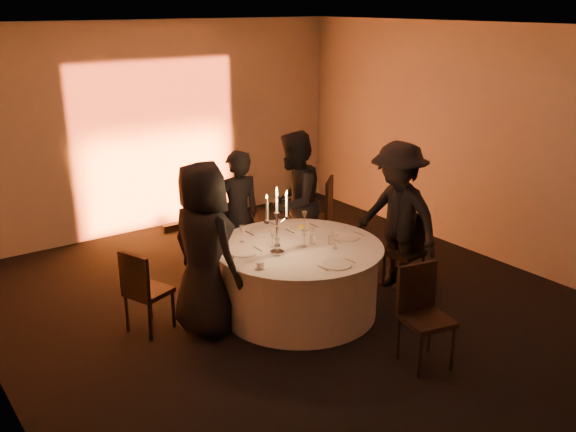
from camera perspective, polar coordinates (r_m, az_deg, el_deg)
floor at (r=7.12m, az=0.94°, el=-8.45°), size 7.00×7.00×0.00m
ceiling at (r=6.35m, az=1.09°, el=16.44°), size 7.00×7.00×0.00m
wall_back at (r=9.55m, az=-11.69°, el=7.71°), size 7.00×0.00×7.00m
wall_right at (r=8.66m, az=17.29°, el=6.16°), size 0.00×7.00×7.00m
uplighter_fixture at (r=9.66m, az=-10.40°, el=-1.01°), size 0.25×0.12×0.10m
banquet_table at (r=6.96m, az=0.96°, el=-5.63°), size 1.80×1.80×0.77m
chair_left at (r=6.65m, az=-12.78°, el=-6.24°), size 0.50×0.50×0.89m
chair_back_left at (r=7.83m, az=-6.30°, el=-2.03°), size 0.45×0.45×0.89m
chair_back_right at (r=8.38m, az=2.82°, el=0.26°), size 0.66×0.66×1.07m
chair_right at (r=7.70m, az=10.65°, el=-2.65°), size 0.43×0.43×0.88m
chair_front at (r=6.12m, az=11.84°, el=-8.10°), size 0.49×0.49×0.95m
guest_left at (r=6.42m, az=-7.50°, el=-2.96°), size 0.74×0.97×1.79m
guest_back_left at (r=7.65m, az=-4.50°, el=-0.02°), size 0.61×0.42×1.61m
guest_back_right at (r=7.86m, az=0.52°, el=1.17°), size 1.09×1.03×1.77m
guest_right at (r=7.49m, az=9.69°, el=-0.07°), size 0.77×1.20×1.76m
plate_left at (r=6.63m, az=-3.95°, el=-3.25°), size 0.36×0.28×0.01m
plate_back_left at (r=7.25m, az=-2.30°, el=-1.29°), size 0.36×0.27×0.01m
plate_back_right at (r=7.31m, az=1.25°, el=-1.02°), size 0.35×0.28×0.08m
plate_right at (r=7.07m, az=5.28°, el=-1.87°), size 0.36×0.29×0.01m
plate_front at (r=6.34m, az=4.36°, el=-4.32°), size 0.36×0.30×0.01m
coffee_cup at (r=6.25m, az=-2.48°, el=-4.40°), size 0.11×0.11×0.07m
candelabra at (r=6.52m, az=-0.98°, el=-1.30°), size 0.30×0.14×0.72m
wine_glass_a at (r=6.74m, az=1.48°, el=-1.65°), size 0.07×0.07×0.19m
wine_glass_b at (r=6.51m, az=-0.96°, el=-2.40°), size 0.07×0.07×0.19m
wine_glass_c at (r=6.72m, az=-1.39°, el=-1.71°), size 0.07×0.07×0.19m
wine_glass_d at (r=6.70m, az=4.24°, el=-1.82°), size 0.07×0.07×0.19m
wine_glass_e at (r=7.31m, az=1.47°, el=-0.01°), size 0.07×0.07×0.19m
wine_glass_f at (r=6.88m, az=-4.14°, el=-1.26°), size 0.07×0.07×0.19m
tumbler_a at (r=6.86m, az=3.85°, el=-2.13°), size 0.07×0.07×0.09m
tumbler_b at (r=6.85m, az=2.25°, el=-2.13°), size 0.07×0.07×0.09m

